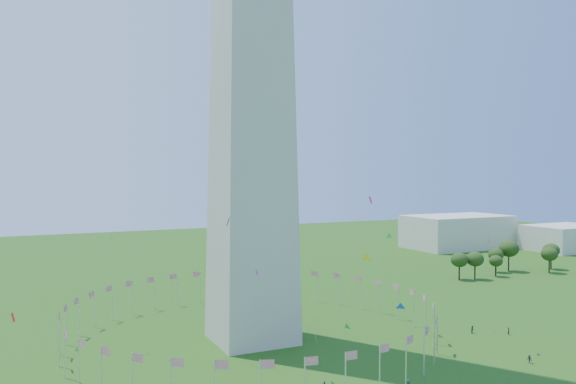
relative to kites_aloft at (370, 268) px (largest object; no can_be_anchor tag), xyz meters
name	(u,v)px	position (x,y,z in m)	size (l,w,h in m)	color
flag_ring	(252,320)	(-13.92, 26.13, -14.70)	(80.24, 80.24, 9.00)	silver
gov_building_east_a	(457,231)	(136.08, 126.13, -11.20)	(50.00, 30.00, 16.00)	beige
gov_building_east_b	(565,238)	(176.08, 96.13, -13.20)	(35.00, 25.00, 12.00)	beige
kites_aloft	(370,268)	(0.00, 0.00, 0.00)	(96.16, 73.27, 39.43)	blue
tree_line_east	(508,261)	(102.08, 61.76, -14.29)	(53.29, 15.77, 11.52)	#2E4F1A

